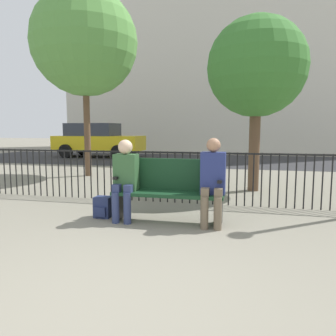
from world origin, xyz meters
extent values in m
plane|color=gray|center=(0.00, 0.00, 0.00)|extent=(80.00, 80.00, 0.00)
cube|color=#14381E|center=(0.00, 2.36, 0.42)|extent=(1.62, 0.45, 0.05)
cube|color=#14381E|center=(0.00, 2.55, 0.69)|extent=(1.62, 0.05, 0.47)
cube|color=black|center=(-0.75, 2.36, 0.20)|extent=(0.06, 0.38, 0.40)
cube|color=black|center=(0.75, 2.36, 0.20)|extent=(0.06, 0.38, 0.40)
cube|color=black|center=(-0.75, 2.36, 0.65)|extent=(0.06, 0.38, 0.04)
cube|color=black|center=(0.75, 2.36, 0.65)|extent=(0.06, 0.38, 0.04)
cylinder|color=navy|center=(-0.73, 2.13, 0.23)|extent=(0.11, 0.11, 0.45)
cylinder|color=navy|center=(-0.55, 2.13, 0.23)|extent=(0.11, 0.11, 0.45)
cube|color=navy|center=(-0.73, 2.24, 0.50)|extent=(0.11, 0.20, 0.12)
cube|color=navy|center=(-0.55, 2.24, 0.50)|extent=(0.11, 0.20, 0.12)
cube|color=#335B33|center=(-0.64, 2.36, 0.72)|extent=(0.34, 0.22, 0.54)
sphere|color=beige|center=(-0.64, 2.34, 1.10)|extent=(0.21, 0.21, 0.21)
cylinder|color=brown|center=(0.56, 2.13, 0.23)|extent=(0.11, 0.11, 0.45)
cylinder|color=brown|center=(0.74, 2.13, 0.23)|extent=(0.11, 0.11, 0.45)
cube|color=brown|center=(0.56, 2.24, 0.50)|extent=(0.11, 0.20, 0.12)
cube|color=brown|center=(0.74, 2.24, 0.50)|extent=(0.11, 0.20, 0.12)
cube|color=navy|center=(0.65, 2.36, 0.75)|extent=(0.34, 0.22, 0.59)
sphere|color=#A37556|center=(0.65, 2.34, 1.14)|extent=(0.20, 0.20, 0.20)
cube|color=navy|center=(-1.04, 2.39, 0.16)|extent=(0.25, 0.20, 0.32)
cube|color=navy|center=(-1.04, 2.27, 0.11)|extent=(0.18, 0.04, 0.14)
cylinder|color=black|center=(-3.80, 3.63, 0.47)|extent=(0.02, 0.02, 0.95)
cylinder|color=black|center=(-3.66, 3.63, 0.47)|extent=(0.02, 0.02, 0.95)
cylinder|color=black|center=(-3.52, 3.63, 0.47)|extent=(0.02, 0.02, 0.95)
cylinder|color=black|center=(-3.38, 3.63, 0.47)|extent=(0.02, 0.02, 0.95)
cylinder|color=black|center=(-3.24, 3.63, 0.47)|extent=(0.02, 0.02, 0.95)
cylinder|color=black|center=(-3.10, 3.63, 0.47)|extent=(0.02, 0.02, 0.95)
cylinder|color=black|center=(-2.96, 3.63, 0.47)|extent=(0.02, 0.02, 0.95)
cylinder|color=black|center=(-2.82, 3.63, 0.47)|extent=(0.02, 0.02, 0.95)
cylinder|color=black|center=(-2.68, 3.63, 0.47)|extent=(0.02, 0.02, 0.95)
cylinder|color=black|center=(-2.54, 3.63, 0.47)|extent=(0.02, 0.02, 0.95)
cylinder|color=black|center=(-2.40, 3.63, 0.47)|extent=(0.02, 0.02, 0.95)
cylinder|color=black|center=(-2.26, 3.63, 0.47)|extent=(0.02, 0.02, 0.95)
cylinder|color=black|center=(-2.12, 3.63, 0.47)|extent=(0.02, 0.02, 0.95)
cylinder|color=black|center=(-1.98, 3.63, 0.47)|extent=(0.02, 0.02, 0.95)
cylinder|color=black|center=(-1.84, 3.63, 0.47)|extent=(0.02, 0.02, 0.95)
cylinder|color=black|center=(-1.70, 3.63, 0.47)|extent=(0.02, 0.02, 0.95)
cylinder|color=black|center=(-1.56, 3.63, 0.47)|extent=(0.02, 0.02, 0.95)
cylinder|color=black|center=(-1.42, 3.63, 0.47)|extent=(0.02, 0.02, 0.95)
cylinder|color=black|center=(-1.28, 3.63, 0.47)|extent=(0.02, 0.02, 0.95)
cylinder|color=black|center=(-1.14, 3.63, 0.47)|extent=(0.02, 0.02, 0.95)
cylinder|color=black|center=(-1.00, 3.63, 0.47)|extent=(0.02, 0.02, 0.95)
cylinder|color=black|center=(-0.86, 3.63, 0.47)|extent=(0.02, 0.02, 0.95)
cylinder|color=black|center=(-0.72, 3.63, 0.47)|extent=(0.02, 0.02, 0.95)
cylinder|color=black|center=(-0.58, 3.63, 0.47)|extent=(0.02, 0.02, 0.95)
cylinder|color=black|center=(-0.44, 3.63, 0.47)|extent=(0.02, 0.02, 0.95)
cylinder|color=black|center=(-0.30, 3.63, 0.47)|extent=(0.02, 0.02, 0.95)
cylinder|color=black|center=(-0.16, 3.63, 0.47)|extent=(0.02, 0.02, 0.95)
cylinder|color=black|center=(-0.02, 3.63, 0.47)|extent=(0.02, 0.02, 0.95)
cylinder|color=black|center=(0.12, 3.63, 0.47)|extent=(0.02, 0.02, 0.95)
cylinder|color=black|center=(0.26, 3.63, 0.47)|extent=(0.02, 0.02, 0.95)
cylinder|color=black|center=(0.40, 3.63, 0.47)|extent=(0.02, 0.02, 0.95)
cylinder|color=black|center=(0.54, 3.63, 0.47)|extent=(0.02, 0.02, 0.95)
cylinder|color=black|center=(0.68, 3.63, 0.47)|extent=(0.02, 0.02, 0.95)
cylinder|color=black|center=(0.82, 3.63, 0.47)|extent=(0.02, 0.02, 0.95)
cylinder|color=black|center=(0.96, 3.63, 0.47)|extent=(0.02, 0.02, 0.95)
cylinder|color=black|center=(1.10, 3.63, 0.47)|extent=(0.02, 0.02, 0.95)
cylinder|color=black|center=(1.24, 3.63, 0.47)|extent=(0.02, 0.02, 0.95)
cylinder|color=black|center=(1.38, 3.63, 0.47)|extent=(0.02, 0.02, 0.95)
cylinder|color=black|center=(1.52, 3.63, 0.47)|extent=(0.02, 0.02, 0.95)
cylinder|color=black|center=(1.66, 3.63, 0.47)|extent=(0.02, 0.02, 0.95)
cylinder|color=black|center=(1.80, 3.63, 0.47)|extent=(0.02, 0.02, 0.95)
cylinder|color=black|center=(1.94, 3.63, 0.47)|extent=(0.02, 0.02, 0.95)
cylinder|color=black|center=(2.08, 3.63, 0.47)|extent=(0.02, 0.02, 0.95)
cylinder|color=black|center=(2.22, 3.63, 0.47)|extent=(0.02, 0.02, 0.95)
cylinder|color=black|center=(2.36, 3.63, 0.47)|extent=(0.02, 0.02, 0.95)
cylinder|color=black|center=(2.50, 3.63, 0.47)|extent=(0.02, 0.02, 0.95)
cube|color=black|center=(0.00, 3.63, 0.93)|extent=(9.00, 0.03, 0.03)
cylinder|color=brown|center=(1.29, 5.19, 1.04)|extent=(0.24, 0.24, 2.09)
sphere|color=#38752D|center=(1.29, 5.19, 2.67)|extent=(2.12, 2.12, 2.12)
cylinder|color=brown|center=(-3.33, 6.49, 1.47)|extent=(0.18, 0.18, 2.94)
sphere|color=#569342|center=(-3.33, 6.49, 3.75)|extent=(2.95, 2.95, 2.95)
cube|color=#2B2B2D|center=(0.00, 12.00, 0.00)|extent=(24.00, 6.00, 0.01)
cube|color=yellow|center=(-5.72, 12.47, 0.67)|extent=(4.20, 1.70, 0.70)
cube|color=#2D333D|center=(-6.04, 12.47, 1.32)|extent=(2.31, 1.56, 0.60)
cylinder|color=black|center=(-4.42, 11.60, 0.32)|extent=(0.64, 0.20, 0.64)
cylinder|color=black|center=(-4.42, 13.34, 0.32)|extent=(0.64, 0.20, 0.64)
cylinder|color=black|center=(-7.03, 11.60, 0.32)|extent=(0.64, 0.20, 0.64)
cylinder|color=black|center=(-7.03, 13.34, 0.32)|extent=(0.64, 0.20, 0.64)
cube|color=beige|center=(0.00, 20.00, 8.75)|extent=(20.00, 6.00, 17.50)
camera|label=1|loc=(1.05, -2.21, 1.37)|focal=35.00mm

